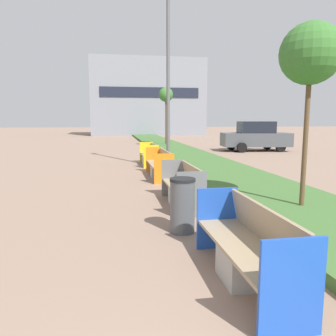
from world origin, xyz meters
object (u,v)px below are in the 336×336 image
object	(u,v)px
bench_grey_frame	(183,190)
sapling_tree_near	(311,55)
bench_blue_frame	(247,252)
bench_yellow_frame	(149,157)
litter_bin	(182,205)
parked_car_distant	(256,137)
bench_orange_frame	(160,166)
street_lamp_post	(168,51)
sapling_tree_far	(166,95)

from	to	relation	value
bench_grey_frame	sapling_tree_near	bearing A→B (deg)	-25.12
bench_blue_frame	sapling_tree_near	world-z (taller)	sapling_tree_near
bench_grey_frame	bench_yellow_frame	bearing A→B (deg)	90.01
bench_blue_frame	bench_grey_frame	world-z (taller)	same
bench_blue_frame	bench_yellow_frame	world-z (taller)	same
litter_bin	parked_car_distant	bearing A→B (deg)	61.20
bench_orange_frame	street_lamp_post	world-z (taller)	street_lamp_post
litter_bin	bench_grey_frame	bearing A→B (deg)	77.50
bench_blue_frame	street_lamp_post	xyz separation A→B (m)	(0.61, 9.31, 4.21)
bench_grey_frame	street_lamp_post	size ratio (longest dim) A/B	0.24
bench_yellow_frame	sapling_tree_far	bearing A→B (deg)	76.66
bench_orange_frame	parked_car_distant	bearing A→B (deg)	49.30
litter_bin	parked_car_distant	distance (m)	16.10
bench_yellow_frame	sapling_tree_near	distance (m)	8.80
bench_yellow_frame	sapling_tree_near	world-z (taller)	sapling_tree_near
bench_orange_frame	sapling_tree_near	bearing A→B (deg)	-64.55
sapling_tree_near	bench_yellow_frame	bearing A→B (deg)	106.17
bench_blue_frame	sapling_tree_near	size ratio (longest dim) A/B	0.56
bench_yellow_frame	parked_car_distant	size ratio (longest dim) A/B	0.43
sapling_tree_near	parked_car_distant	world-z (taller)	sapling_tree_near
bench_blue_frame	bench_yellow_frame	bearing A→B (deg)	90.02
bench_blue_frame	bench_grey_frame	bearing A→B (deg)	90.03
bench_yellow_frame	litter_bin	distance (m)	8.70
bench_grey_frame	sapling_tree_near	size ratio (longest dim) A/B	0.52
bench_grey_frame	bench_orange_frame	xyz separation A→B (m)	(0.01, 3.77, 0.01)
bench_orange_frame	parked_car_distant	distance (m)	11.28
bench_orange_frame	sapling_tree_near	world-z (taller)	sapling_tree_near
bench_blue_frame	bench_orange_frame	world-z (taller)	same
bench_grey_frame	bench_yellow_frame	size ratio (longest dim) A/B	1.06
bench_orange_frame	litter_bin	world-z (taller)	litter_bin
sapling_tree_near	litter_bin	bearing A→B (deg)	-165.44
bench_grey_frame	parked_car_distant	size ratio (longest dim) A/B	0.46
bench_yellow_frame	litter_bin	bearing A→B (deg)	-92.60
sapling_tree_far	parked_car_distant	xyz separation A→B (m)	(5.04, -4.37, -2.79)
bench_grey_frame	sapling_tree_far	world-z (taller)	sapling_tree_far
bench_grey_frame	bench_orange_frame	distance (m)	3.77
bench_grey_frame	litter_bin	xyz separation A→B (m)	(-0.40, -1.79, 0.12)
sapling_tree_near	sapling_tree_far	world-z (taller)	sapling_tree_far
bench_yellow_frame	bench_blue_frame	bearing A→B (deg)	-89.98
bench_grey_frame	parked_car_distant	xyz separation A→B (m)	(7.35, 12.31, 0.55)
bench_orange_frame	street_lamp_post	bearing A→B (deg)	72.07
bench_blue_frame	sapling_tree_far	size ratio (longest dim) A/B	0.51
bench_grey_frame	sapling_tree_near	distance (m)	3.83
street_lamp_post	bench_grey_frame	bearing A→B (deg)	-96.20
parked_car_distant	street_lamp_post	bearing A→B (deg)	-128.00
parked_car_distant	bench_blue_frame	bearing A→B (deg)	-107.39
street_lamp_post	parked_car_distant	world-z (taller)	street_lamp_post
litter_bin	sapling_tree_near	bearing A→B (deg)	14.56
bench_blue_frame	sapling_tree_far	distance (m)	20.74
sapling_tree_far	parked_car_distant	distance (m)	7.23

